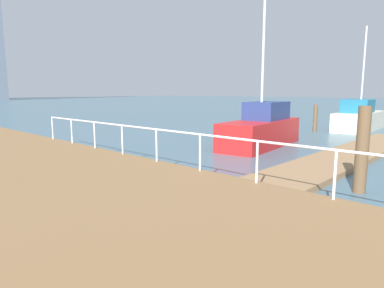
{
  "coord_description": "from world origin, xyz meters",
  "views": [
    {
      "loc": [
        -10.13,
        5.89,
        2.65
      ],
      "look_at": [
        -1.58,
        13.9,
        0.81
      ],
      "focal_mm": 31.16,
      "sensor_mm": 36.0,
      "label": 1
    }
  ],
  "objects": [
    {
      "name": "floating_dock",
      "position": [
        4.12,
        10.34,
        0.09
      ],
      "size": [
        15.24,
        2.0,
        0.18
      ],
      "primitive_type": "cube",
      "color": "#93704C",
      "rests_on": "ground_plane"
    },
    {
      "name": "moored_boat_1",
      "position": [
        4.01,
        14.46,
        0.87
      ],
      "size": [
        5.95,
        2.59,
        7.29
      ],
      "color": "red",
      "rests_on": "ground_plane"
    },
    {
      "name": "boardwalk_railing",
      "position": [
        -3.15,
        8.34,
        1.25
      ],
      "size": [
        0.06,
        26.52,
        1.08
      ],
      "color": "white",
      "rests_on": "boardwalk"
    },
    {
      "name": "dock_piling_3",
      "position": [
        -0.86,
        8.5,
        1.14
      ],
      "size": [
        0.33,
        0.33,
        2.29
      ],
      "primitive_type": "cylinder",
      "color": "brown",
      "rests_on": "ground_plane"
    },
    {
      "name": "dock_piling_0",
      "position": [
        11.75,
        15.08,
        0.9
      ],
      "size": [
        0.27,
        0.27,
        1.81
      ],
      "primitive_type": "cylinder",
      "color": "brown",
      "rests_on": "ground_plane"
    },
    {
      "name": "ground_plane",
      "position": [
        0.0,
        20.0,
        0.0
      ],
      "size": [
        300.0,
        300.0,
        0.0
      ],
      "primitive_type": "plane",
      "color": "#476675"
    },
    {
      "name": "boardwalk",
      "position": [
        -8.5,
        11.0,
        0.2
      ],
      "size": [
        11.0,
        38.0,
        0.4
      ],
      "primitive_type": "cube",
      "color": "olive",
      "rests_on": "ground_plane"
    },
    {
      "name": "moored_boat_2",
      "position": [
        14.85,
        13.26,
        0.83
      ],
      "size": [
        6.75,
        2.58,
        7.03
      ],
      "color": "beige",
      "rests_on": "ground_plane"
    }
  ]
}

